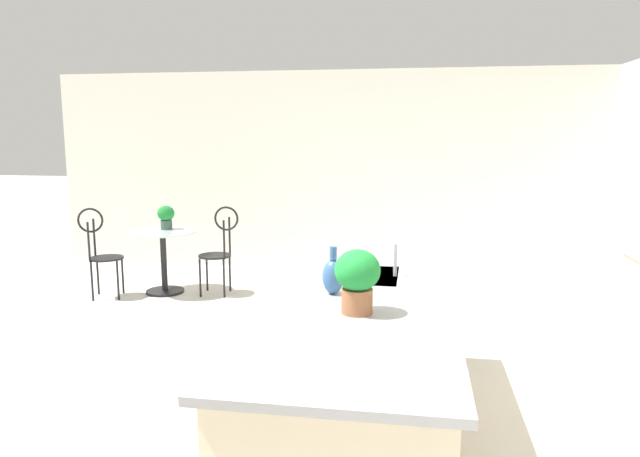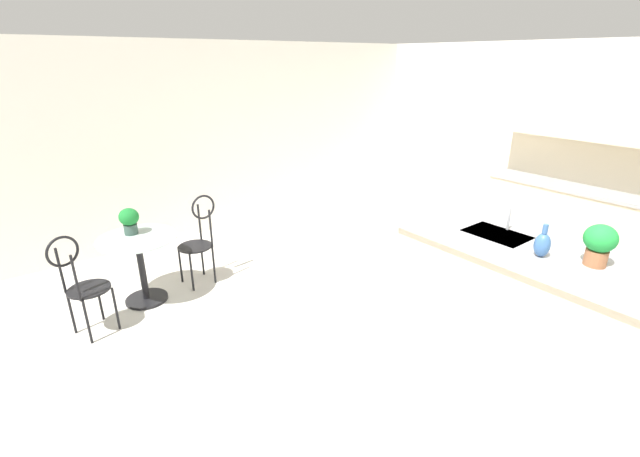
# 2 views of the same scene
# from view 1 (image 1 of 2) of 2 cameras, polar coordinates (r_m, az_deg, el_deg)

# --- Properties ---
(ground_plane) EXTENTS (40.00, 40.00, 0.00)m
(ground_plane) POSITION_cam_1_polar(r_m,az_deg,el_deg) (4.18, -7.98, -17.26)
(ground_plane) COLOR beige
(wall_left_window) EXTENTS (0.12, 7.80, 2.70)m
(wall_left_window) POSITION_cam_1_polar(r_m,az_deg,el_deg) (7.92, 1.05, 5.60)
(wall_left_window) COLOR silver
(wall_left_window) RESTS_ON ground
(kitchen_island) EXTENTS (2.80, 1.06, 0.92)m
(kitchen_island) POSITION_cam_1_polar(r_m,az_deg,el_deg) (3.56, 3.91, -13.85)
(kitchen_island) COLOR beige
(kitchen_island) RESTS_ON ground
(bistro_table) EXTENTS (0.80, 0.80, 0.74)m
(bistro_table) POSITION_cam_1_polar(r_m,az_deg,el_deg) (7.05, -15.17, -2.60)
(bistro_table) COLOR black
(bistro_table) RESTS_ON ground
(chair_near_window) EXTENTS (0.48, 0.52, 1.04)m
(chair_near_window) POSITION_cam_1_polar(r_m,az_deg,el_deg) (7.04, -20.82, -1.86)
(chair_near_window) COLOR black
(chair_near_window) RESTS_ON ground
(chair_by_island) EXTENTS (0.41, 0.50, 1.04)m
(chair_by_island) POSITION_cam_1_polar(r_m,az_deg,el_deg) (6.81, -9.90, -1.74)
(chair_by_island) COLOR black
(chair_by_island) RESTS_ON ground
(sink_faucet) EXTENTS (0.02, 0.02, 0.22)m
(sink_faucet) POSITION_cam_1_polar(r_m,az_deg,el_deg) (3.90, 7.43, -3.10)
(sink_faucet) COLOR #B2B5BA
(sink_faucet) RESTS_ON kitchen_island
(potted_plant_on_table) EXTENTS (0.20, 0.20, 0.28)m
(potted_plant_on_table) POSITION_cam_1_polar(r_m,az_deg,el_deg) (7.10, -14.94, 1.22)
(potted_plant_on_table) COLOR #385147
(potted_plant_on_table) RESTS_ON bistro_table
(potted_plant_counter_near) EXTENTS (0.24, 0.24, 0.34)m
(potted_plant_counter_near) POSITION_cam_1_polar(r_m,az_deg,el_deg) (3.06, 3.70, -4.79)
(potted_plant_counter_near) COLOR #9E603D
(potted_plant_counter_near) RESTS_ON kitchen_island
(vase_on_counter) EXTENTS (0.13, 0.13, 0.29)m
(vase_on_counter) POSITION_cam_1_polar(r_m,az_deg,el_deg) (3.44, 1.30, -4.68)
(vase_on_counter) COLOR #386099
(vase_on_counter) RESTS_ON kitchen_island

